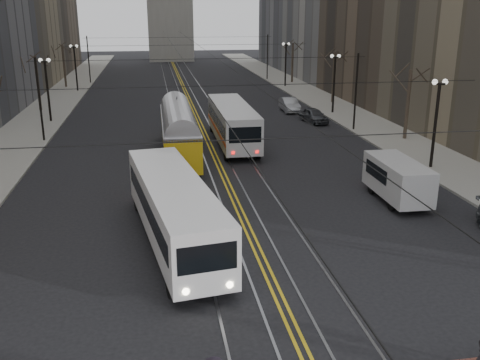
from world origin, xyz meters
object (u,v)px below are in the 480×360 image
object	(u,v)px
rear_bus	(233,125)
cargo_van	(397,181)
transit_bus	(174,212)
sedan_grey	(314,115)
sedan_silver	(289,105)
streetcar	(179,136)

from	to	relation	value
rear_bus	cargo_van	world-z (taller)	rear_bus
transit_bus	rear_bus	distance (m)	18.79
cargo_van	sedan_grey	xyz separation A→B (m)	(1.80, 21.52, -0.46)
transit_bus	sedan_silver	size ratio (longest dim) A/B	2.77
sedan_silver	cargo_van	bearing A→B (deg)	-91.31
transit_bus	rear_bus	xyz separation A→B (m)	(5.30, 18.03, 0.06)
streetcar	transit_bus	bearing A→B (deg)	-93.46
sedan_silver	transit_bus	bearing A→B (deg)	-112.24
transit_bus	sedan_grey	distance (m)	28.79
transit_bus	rear_bus	bearing A→B (deg)	65.10
cargo_van	streetcar	bearing A→B (deg)	134.72
streetcar	cargo_van	world-z (taller)	streetcar
transit_bus	cargo_van	world-z (taller)	transit_bus
streetcar	sedan_grey	xyz separation A→B (m)	(13.00, 10.05, -0.81)
cargo_van	rear_bus	bearing A→B (deg)	116.00
streetcar	cargo_van	bearing A→B (deg)	-45.35
cargo_van	transit_bus	bearing A→B (deg)	-163.05
sedan_grey	sedan_silver	size ratio (longest dim) A/B	0.92
sedan_grey	sedan_silver	xyz separation A→B (m)	(-0.80, 5.93, 0.03)
sedan_grey	sedan_silver	bearing A→B (deg)	88.24
rear_bus	sedan_grey	size ratio (longest dim) A/B	3.01
streetcar	rear_bus	size ratio (longest dim) A/B	1.06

